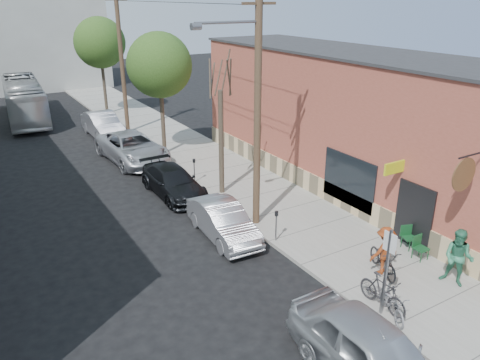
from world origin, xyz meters
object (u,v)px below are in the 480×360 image
tree_leafy_mid (159,65)px  car_1 (223,221)px  parking_meter_near (276,221)px  tree_leafy_far (100,43)px  patron_green (458,258)px  bus (24,100)px  cyclist (385,250)px  tree_bare (221,143)px  utility_pole_near (256,98)px  patio_chair_a (410,238)px  car_3 (132,148)px  sign_post (387,265)px  car_4 (103,125)px  parked_bike_b (392,303)px  parked_bike_a (383,293)px  car_2 (173,182)px  patio_chair_b (421,248)px  car_0 (373,355)px  parking_meter_far (194,167)px

tree_leafy_mid → car_1: bearing=-100.6°
parking_meter_near → tree_leafy_far: (0.55, 24.23, 4.63)m
patron_green → bus: size_ratio=0.18×
cyclist → bus: 30.55m
tree_bare → utility_pole_near: bearing=-96.6°
patron_green → parking_meter_near: bearing=-167.6°
bus → patio_chair_a: bearing=-68.2°
car_3 → tree_leafy_far: bearing=76.8°
sign_post → tree_bare: size_ratio=0.57×
tree_bare → cyclist: 9.24m
tree_leafy_far → patio_chair_a: size_ratio=8.43×
sign_post → patio_chair_a: sign_post is taller
sign_post → parking_meter_near: sign_post is taller
car_1 → tree_leafy_far: bearing=88.5°
car_4 → bus: size_ratio=0.45×
parking_meter_near → parked_bike_b: size_ratio=0.77×
parking_meter_near → car_4: car_4 is taller
utility_pole_near → car_4: size_ratio=2.01×
parking_meter_near → patron_green: 6.38m
patron_green → parked_bike_b: 3.11m
parked_bike_a → car_2: bearing=98.8°
patron_green → cyclist: patron_green is taller
tree_bare → car_2: bearing=148.5°
utility_pole_near → tree_leafy_mid: 10.64m
tree_bare → patron_green: bearing=-75.5°
patio_chair_a → patio_chair_b: (-0.29, -0.75, 0.00)m
tree_leafy_far → car_0: 31.64m
cyclist → car_0: 5.01m
parking_meter_near → utility_pole_near: bearing=85.3°
parked_bike_b → patio_chair_b: bearing=49.7°
parking_meter_near → car_0: bearing=-106.3°
tree_leafy_far → parked_bike_b: bearing=-90.6°
tree_bare → bus: tree_bare is taller
sign_post → car_1: bearing=102.9°
parked_bike_b → parking_meter_near: bearing=115.8°
cyclist → bus: size_ratio=0.16×
parked_bike_b → bus: 31.99m
parking_meter_far → car_4: car_4 is taller
patio_chair_a → car_3: bearing=129.8°
patio_chair_a → parked_bike_a: bearing=-130.2°
patio_chair_a → bus: (-9.13, 29.06, 0.94)m
patio_chair_a → tree_bare: bearing=132.5°
parking_meter_far → parked_bike_b: parking_meter_far is taller
parking_meter_far → tree_leafy_mid: bearing=84.0°
sign_post → parking_meter_near: size_ratio=2.26×
parking_meter_near → car_3: (-1.45, 12.27, -0.16)m
car_3 → parked_bike_a: bearing=-88.0°
parked_bike_a → car_3: size_ratio=0.31×
utility_pole_near → car_4: (-1.59, 16.49, -4.59)m
tree_leafy_far → car_2: tree_leafy_far is taller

